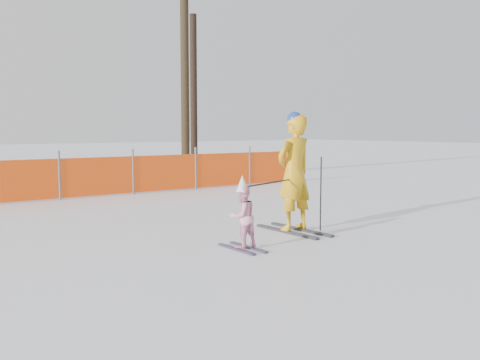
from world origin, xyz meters
name	(u,v)px	position (x,y,z in m)	size (l,w,h in m)	color
ground	(260,250)	(0.00, 0.00, 0.00)	(120.00, 120.00, 0.00)	white
adult	(294,172)	(1.34, 0.73, 1.04)	(0.76, 1.53, 2.08)	black
child	(242,216)	(-0.20, 0.17, 0.51)	(0.47, 0.87, 1.11)	black
ski_poles	(296,188)	(1.16, 0.49, 0.79)	(1.88, 0.50, 1.30)	black
safety_fence	(6,181)	(-1.87, 7.30, 0.56)	(17.64, 0.06, 1.25)	#595960
tree_trunks	(189,92)	(5.16, 10.60, 3.10)	(0.89, 0.69, 6.39)	black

